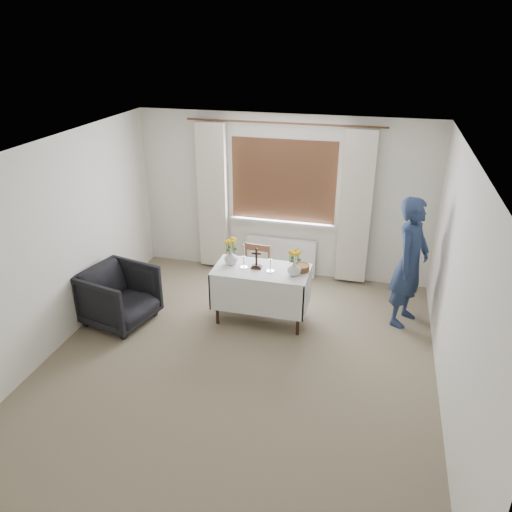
{
  "coord_description": "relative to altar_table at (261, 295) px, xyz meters",
  "views": [
    {
      "loc": [
        1.39,
        -4.63,
        3.62
      ],
      "look_at": [
        0.01,
        0.79,
        1.04
      ],
      "focal_mm": 35.0,
      "sensor_mm": 36.0,
      "label": 1
    }
  ],
  "objects": [
    {
      "name": "ground",
      "position": [
        -0.03,
        -0.99,
        -0.38
      ],
      "size": [
        5.0,
        5.0,
        0.0
      ],
      "primitive_type": "plane",
      "color": "#816E59",
      "rests_on": "ground"
    },
    {
      "name": "altar_table",
      "position": [
        0.0,
        0.0,
        0.0
      ],
      "size": [
        1.24,
        0.64,
        0.76
      ],
      "primitive_type": "cube",
      "color": "silver",
      "rests_on": "ground"
    },
    {
      "name": "flower_vase_right",
      "position": [
        0.44,
        -0.06,
        0.47
      ],
      "size": [
        0.2,
        0.2,
        0.19
      ],
      "primitive_type": "imported",
      "rotation": [
        0.0,
        0.0,
        0.12
      ],
      "color": "silver",
      "rests_on": "altar_table"
    },
    {
      "name": "radiator",
      "position": [
        -0.03,
        1.43,
        -0.08
      ],
      "size": [
        1.1,
        0.1,
        0.6
      ],
      "primitive_type": "cube",
      "color": "white",
      "rests_on": "ground"
    },
    {
      "name": "person",
      "position": [
        1.85,
        0.45,
        0.49
      ],
      "size": [
        0.64,
        0.75,
        1.74
      ],
      "primitive_type": "imported",
      "rotation": [
        0.0,
        0.0,
        1.16
      ],
      "color": "navy",
      "rests_on": "ground"
    },
    {
      "name": "armchair",
      "position": [
        -1.81,
        -0.5,
        0.0
      ],
      "size": [
        1.01,
        0.99,
        0.77
      ],
      "primitive_type": "imported",
      "rotation": [
        0.0,
        0.0,
        1.34
      ],
      "color": "black",
      "rests_on": "ground"
    },
    {
      "name": "wicker_basket",
      "position": [
        0.51,
        0.09,
        0.42
      ],
      "size": [
        0.26,
        0.26,
        0.08
      ],
      "primitive_type": "cylinder",
      "rotation": [
        0.0,
        0.0,
        -0.28
      ],
      "color": "brown",
      "rests_on": "altar_table"
    },
    {
      "name": "flower_vase_left",
      "position": [
        -0.43,
        0.05,
        0.48
      ],
      "size": [
        0.21,
        0.21,
        0.19
      ],
      "primitive_type": "imported",
      "rotation": [
        0.0,
        0.0,
        0.14
      ],
      "color": "silver",
      "rests_on": "altar_table"
    },
    {
      "name": "candlestick_right",
      "position": [
        0.13,
        -0.04,
        0.56
      ],
      "size": [
        0.11,
        0.11,
        0.35
      ],
      "primitive_type": null,
      "rotation": [
        0.0,
        0.0,
        0.05
      ],
      "color": "silver",
      "rests_on": "altar_table"
    },
    {
      "name": "wooden_chair",
      "position": [
        -0.21,
        0.41,
        0.05
      ],
      "size": [
        0.43,
        0.43,
        0.86
      ],
      "primitive_type": null,
      "rotation": [
        0.0,
        0.0,
        -0.08
      ],
      "color": "brown",
      "rests_on": "ground"
    },
    {
      "name": "wooden_cross",
      "position": [
        -0.07,
        0.01,
        0.52
      ],
      "size": [
        0.14,
        0.1,
        0.28
      ],
      "primitive_type": null,
      "rotation": [
        0.0,
        0.0,
        0.05
      ],
      "color": "black",
      "rests_on": "altar_table"
    },
    {
      "name": "candlestick_left",
      "position": [
        -0.23,
        -0.01,
        0.55
      ],
      "size": [
        0.1,
        0.1,
        0.33
      ],
      "primitive_type": null,
      "rotation": [
        0.0,
        0.0,
        -0.04
      ],
      "color": "silver",
      "rests_on": "altar_table"
    }
  ]
}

